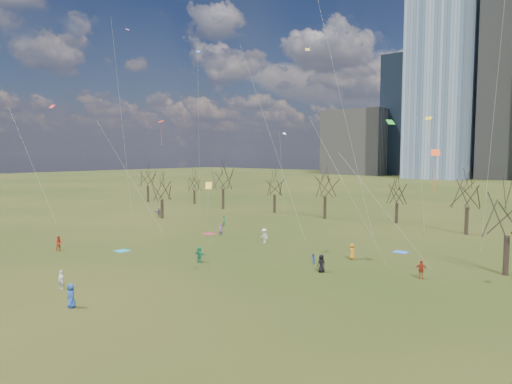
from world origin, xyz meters
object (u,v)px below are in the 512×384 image
Objects in this scene: blanket_crimson at (209,234)px; person_0 at (71,296)px; blanket_teal at (122,251)px; person_1 at (61,280)px; person_2 at (59,243)px; blanket_navy at (401,252)px.

person_0 is at bearing -63.46° from blanket_crimson.
blanket_teal is 15.35m from person_1.
blanket_teal is 20.29m from person_0.
person_0 is at bearing -98.24° from person_2.
blanket_navy is at bearing 11.93° from blanket_crimson.
person_2 reaches higher than blanket_crimson.
person_1 is 0.85× the size of person_2.
blanket_navy is at bearing 38.05° from blanket_teal.
blanket_crimson is at bearing -168.07° from blanket_navy.
blanket_crimson is 1.01× the size of person_1.
person_0 reaches higher than person_1.
person_0 is at bearing -33.29° from person_1.
blanket_teal is 33.15m from blanket_navy.
blanket_crimson is (-0.20, 14.87, 0.00)m from blanket_teal.
blanket_teal is at bearing -89.22° from blanket_crimson.
person_2 reaches higher than person_0.
blanket_teal is at bearing -141.95° from blanket_navy.
person_2 is at bearing -105.62° from blanket_crimson.
person_0 is at bearing -44.85° from blanket_teal.
blanket_navy is 0.85× the size of person_2.
person_2 is (-14.80, 7.52, 0.15)m from person_1.
blanket_navy and blanket_crimson have the same top height.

